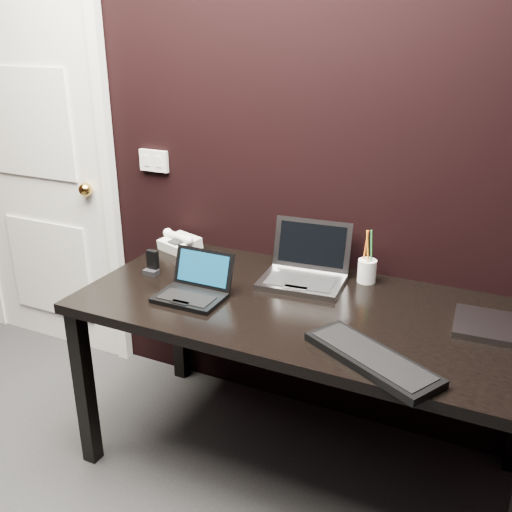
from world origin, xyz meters
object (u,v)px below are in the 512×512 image
at_px(netbook, 194,289).
at_px(mobile_phone, 152,265).
at_px(door, 38,163).
at_px(desk, 304,323).
at_px(ext_keyboard, 372,358).
at_px(closed_laptop, 504,328).
at_px(silver_laptop, 305,271).
at_px(desk_phone, 180,243).
at_px(pen_cup, 367,270).

relative_size(netbook, mobile_phone, 2.49).
bearing_deg(door, desk, -12.82).
height_order(ext_keyboard, closed_laptop, ext_keyboard).
bearing_deg(desk, silver_laptop, 111.83).
relative_size(desk, desk_phone, 8.45).
height_order(silver_laptop, ext_keyboard, silver_laptop).
bearing_deg(silver_laptop, desk_phone, 172.82).
height_order(ext_keyboard, mobile_phone, mobile_phone).
bearing_deg(desk, netbook, -163.49).
distance_m(door, closed_laptop, 2.36).
distance_m(door, desk, 1.73).
distance_m(silver_laptop, ext_keyboard, 0.63).
height_order(desk, netbook, netbook).
distance_m(door, netbook, 1.36).
distance_m(door, desk_phone, 0.96).
distance_m(closed_laptop, desk_phone, 1.42).
height_order(netbook, silver_laptop, silver_laptop).
relative_size(desk, netbook, 6.75).
distance_m(door, pen_cup, 1.82).
relative_size(desk, silver_laptop, 4.86).
relative_size(mobile_phone, pen_cup, 0.46).
relative_size(door, pen_cup, 9.71).
xyz_separation_m(silver_laptop, ext_keyboard, (0.41, -0.48, -0.03)).
relative_size(door, desk, 1.26).
bearing_deg(closed_laptop, ext_keyboard, -132.30).
distance_m(desk, closed_laptop, 0.69).
height_order(desk_phone, pen_cup, pen_cup).
height_order(door, desk_phone, door).
height_order(door, silver_laptop, door).
bearing_deg(mobile_phone, door, 158.71).
height_order(ext_keyboard, pen_cup, pen_cup).
distance_m(netbook, ext_keyboard, 0.75).
distance_m(netbook, mobile_phone, 0.30).
bearing_deg(pen_cup, desk_phone, -178.65).
bearing_deg(pen_cup, closed_laptop, -20.58).
relative_size(closed_laptop, pen_cup, 1.52).
distance_m(desk_phone, mobile_phone, 0.29).
height_order(desk, silver_laptop, silver_laptop).
bearing_deg(desk_phone, desk, -21.16).
relative_size(netbook, desk_phone, 1.25).
relative_size(silver_laptop, desk_phone, 1.74).
height_order(door, pen_cup, door).
bearing_deg(ext_keyboard, pen_cup, 106.83).
bearing_deg(desk, desk_phone, 158.84).
height_order(netbook, pen_cup, pen_cup).
distance_m(mobile_phone, pen_cup, 0.88).
bearing_deg(netbook, closed_laptop, 11.71).
relative_size(closed_laptop, mobile_phone, 3.30).
distance_m(desk_phone, pen_cup, 0.88).
bearing_deg(closed_laptop, desk, -171.27).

